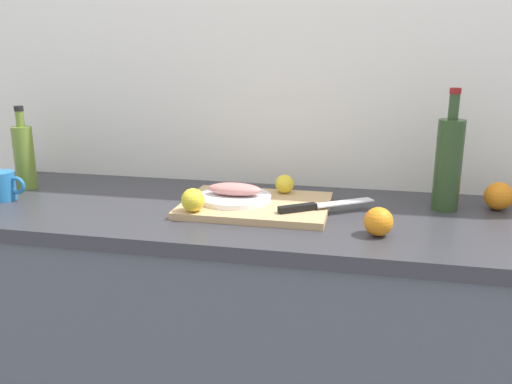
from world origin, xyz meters
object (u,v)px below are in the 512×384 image
object	(u,v)px
white_plate	(235,198)
fish_fillet	(235,189)
cutting_board	(256,205)
orange_0	(378,222)
olive_oil_bottle	(24,156)
chef_knife	(315,206)
lemon_0	(193,200)
wine_bottle	(448,163)
coffee_mug_0	(3,186)

from	to	relation	value
white_plate	fish_fillet	world-z (taller)	fish_fillet
cutting_board	orange_0	distance (m)	0.38
olive_oil_bottle	chef_knife	bearing A→B (deg)	-5.87
lemon_0	wine_bottle	world-z (taller)	wine_bottle
cutting_board	white_plate	world-z (taller)	white_plate
cutting_board	olive_oil_bottle	bearing A→B (deg)	175.28
wine_bottle	cutting_board	bearing A→B (deg)	-168.27
wine_bottle	orange_0	bearing A→B (deg)	-125.23
chef_knife	lemon_0	distance (m)	0.33
white_plate	cutting_board	bearing A→B (deg)	-5.81
olive_oil_bottle	coffee_mug_0	distance (m)	0.15
coffee_mug_0	white_plate	bearing A→B (deg)	6.40
white_plate	chef_knife	size ratio (longest dim) A/B	0.83
cutting_board	lemon_0	distance (m)	0.20
lemon_0	wine_bottle	size ratio (longest dim) A/B	0.19
lemon_0	wine_bottle	bearing A→B (deg)	18.99
chef_knife	fish_fillet	bearing A→B (deg)	136.32
cutting_board	chef_knife	size ratio (longest dim) A/B	1.63
chef_knife	coffee_mug_0	distance (m)	0.95
white_plate	olive_oil_bottle	distance (m)	0.73
fish_fillet	chef_knife	world-z (taller)	fish_fillet
chef_knife	white_plate	bearing A→B (deg)	136.32
lemon_0	orange_0	size ratio (longest dim) A/B	0.89
olive_oil_bottle	wine_bottle	bearing A→B (deg)	1.98
lemon_0	fish_fillet	bearing A→B (deg)	57.40
fish_fillet	wine_bottle	world-z (taller)	wine_bottle
white_plate	wine_bottle	xyz separation A→B (m)	(0.60, 0.10, 0.11)
olive_oil_bottle	wine_bottle	world-z (taller)	wine_bottle
cutting_board	wine_bottle	world-z (taller)	wine_bottle
olive_oil_bottle	coffee_mug_0	size ratio (longest dim) A/B	2.27
olive_oil_bottle	coffee_mug_0	world-z (taller)	olive_oil_bottle
cutting_board	fish_fillet	xyz separation A→B (m)	(-0.06, 0.01, 0.04)
cutting_board	orange_0	world-z (taller)	orange_0
cutting_board	white_plate	xyz separation A→B (m)	(-0.06, 0.01, 0.02)
white_plate	coffee_mug_0	world-z (taller)	coffee_mug_0
fish_fillet	lemon_0	xyz separation A→B (m)	(-0.08, -0.13, -0.00)
coffee_mug_0	wine_bottle	bearing A→B (deg)	8.00
fish_fillet	coffee_mug_0	bearing A→B (deg)	-173.60
white_plate	wine_bottle	distance (m)	0.61
fish_fillet	chef_knife	distance (m)	0.24
wine_bottle	fish_fillet	bearing A→B (deg)	-170.13
fish_fillet	coffee_mug_0	distance (m)	0.71
cutting_board	wine_bottle	distance (m)	0.56
cutting_board	white_plate	distance (m)	0.07
white_plate	olive_oil_bottle	xyz separation A→B (m)	(-0.72, 0.06, 0.08)
lemon_0	olive_oil_bottle	world-z (taller)	olive_oil_bottle
olive_oil_bottle	orange_0	bearing A→B (deg)	-11.06
fish_fillet	chef_knife	xyz separation A→B (m)	(0.24, -0.04, -0.02)
cutting_board	orange_0	xyz separation A→B (m)	(0.34, -0.16, 0.03)
cutting_board	lemon_0	bearing A→B (deg)	-140.17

